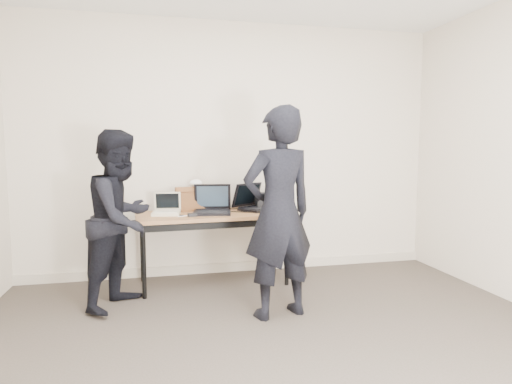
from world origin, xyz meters
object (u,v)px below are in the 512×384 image
object	(u,v)px
laptop_right	(255,204)
person_typist	(279,213)
laptop_center	(212,207)
leather_satchel	(193,198)
equipment_box	(270,201)
person_observer	(121,219)
laptop_beige	(167,210)
desk	(213,219)

from	to	relation	value
laptop_right	person_typist	world-z (taller)	person_typist
laptop_center	laptop_right	xyz separation A→B (m)	(0.47, 0.15, -0.00)
laptop_right	leather_satchel	xyz separation A→B (m)	(-0.64, 0.07, 0.06)
laptop_center	equipment_box	distance (m)	0.66
leather_satchel	person_typist	xyz separation A→B (m)	(0.59, -1.17, 0.00)
laptop_center	leather_satchel	distance (m)	0.28
leather_satchel	person_observer	size ratio (longest dim) A/B	0.24
person_typist	person_observer	size ratio (longest dim) A/B	1.12
laptop_beige	equipment_box	bearing A→B (deg)	16.07
desk	leather_satchel	world-z (taller)	leather_satchel
laptop_right	equipment_box	xyz separation A→B (m)	(0.17, 0.04, 0.02)
laptop_beige	leather_satchel	size ratio (longest dim) A/B	0.79
leather_satchel	laptop_beige	bearing A→B (deg)	-147.69
person_observer	leather_satchel	bearing A→B (deg)	-15.51
laptop_center	laptop_right	size ratio (longest dim) A/B	0.82
laptop_beige	laptop_center	world-z (taller)	laptop_center
desk	equipment_box	world-z (taller)	equipment_box
laptop_beige	person_observer	size ratio (longest dim) A/B	0.19
person_typist	leather_satchel	bearing A→B (deg)	-77.74
person_typist	laptop_right	bearing A→B (deg)	-107.00
desk	laptop_right	xyz separation A→B (m)	(0.46, 0.16, 0.12)
desk	laptop_right	world-z (taller)	laptop_right
laptop_center	person_typist	size ratio (longest dim) A/B	0.25
desk	laptop_beige	xyz separation A→B (m)	(-0.46, 0.03, 0.10)
desk	equipment_box	bearing A→B (deg)	13.25
laptop_center	laptop_right	bearing A→B (deg)	26.64
leather_satchel	equipment_box	world-z (taller)	leather_satchel
person_typist	laptop_beige	bearing A→B (deg)	-62.81
laptop_center	person_observer	size ratio (longest dim) A/B	0.28
laptop_beige	desk	bearing A→B (deg)	3.88
laptop_beige	person_typist	size ratio (longest dim) A/B	0.17
leather_satchel	person_typist	bearing A→B (deg)	-66.64
leather_satchel	laptop_center	bearing A→B (deg)	-55.31
desk	laptop_right	size ratio (longest dim) A/B	3.00
desk	person_observer	distance (m)	0.95
desk	person_observer	size ratio (longest dim) A/B	1.01
laptop_beige	person_observer	xyz separation A→B (m)	(-0.39, -0.45, -0.00)
laptop_right	leather_satchel	world-z (taller)	laptop_right
laptop_beige	leather_satchel	xyz separation A→B (m)	(0.28, 0.20, 0.08)
laptop_beige	laptop_center	distance (m)	0.45
person_typist	person_observer	world-z (taller)	person_typist
desk	laptop_beige	world-z (taller)	laptop_beige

